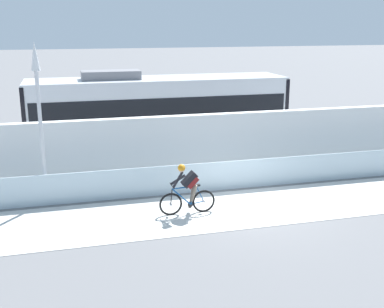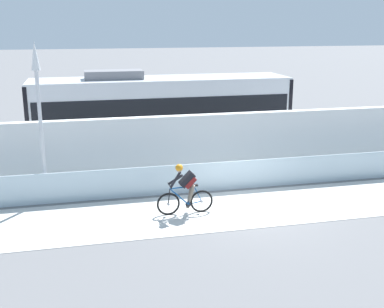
# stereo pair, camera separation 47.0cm
# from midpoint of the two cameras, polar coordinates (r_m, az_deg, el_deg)

# --- Properties ---
(ground_plane) EXTENTS (200.00, 200.00, 0.00)m
(ground_plane) POSITION_cam_midpoint_polar(r_m,az_deg,el_deg) (15.82, 7.31, -6.27)
(ground_plane) COLOR slate
(bike_path_deck) EXTENTS (32.00, 3.20, 0.01)m
(bike_path_deck) POSITION_cam_midpoint_polar(r_m,az_deg,el_deg) (15.82, 7.31, -6.25)
(bike_path_deck) COLOR beige
(bike_path_deck) RESTS_ON ground
(glass_parapet) EXTENTS (32.00, 0.05, 1.03)m
(glass_parapet) POSITION_cam_midpoint_polar(r_m,az_deg,el_deg) (17.29, 5.25, -2.52)
(glass_parapet) COLOR silver
(glass_parapet) RESTS_ON ground
(concrete_barrier_wall) EXTENTS (32.00, 0.36, 2.40)m
(concrete_barrier_wall) POSITION_cam_midpoint_polar(r_m,az_deg,el_deg) (18.76, 3.58, 1.08)
(concrete_barrier_wall) COLOR white
(concrete_barrier_wall) RESTS_ON ground
(tram_rail_near) EXTENTS (32.00, 0.08, 0.01)m
(tram_rail_near) POSITION_cam_midpoint_polar(r_m,az_deg,el_deg) (21.37, 1.62, -0.45)
(tram_rail_near) COLOR #595654
(tram_rail_near) RESTS_ON ground
(tram_rail_far) EXTENTS (32.00, 0.08, 0.01)m
(tram_rail_far) POSITION_cam_midpoint_polar(r_m,az_deg,el_deg) (22.72, 0.70, 0.50)
(tram_rail_far) COLOR #595654
(tram_rail_far) RESTS_ON ground
(tram) EXTENTS (11.06, 2.54, 3.81)m
(tram) POSITION_cam_midpoint_polar(r_m,az_deg,el_deg) (21.30, -3.00, 4.69)
(tram) COLOR silver
(tram) RESTS_ON ground
(cyclist_on_bike) EXTENTS (1.77, 0.58, 1.61)m
(cyclist_on_bike) POSITION_cam_midpoint_polar(r_m,az_deg,el_deg) (14.99, 0.11, -4.19)
(cyclist_on_bike) COLOR black
(cyclist_on_bike) RESTS_ON ground
(lamp_post_antenna) EXTENTS (0.28, 0.28, 5.20)m
(lamp_post_antenna) POSITION_cam_midpoint_polar(r_m,az_deg,el_deg) (16.14, -16.64, 5.77)
(lamp_post_antenna) COLOR gray
(lamp_post_antenna) RESTS_ON ground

